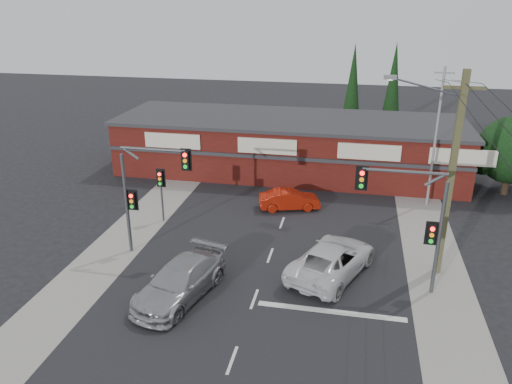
% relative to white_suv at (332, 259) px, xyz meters
% --- Properties ---
extents(ground, '(120.00, 120.00, 0.00)m').
position_rel_white_suv_xyz_m(ground, '(-3.31, -1.75, -0.82)').
color(ground, black).
rests_on(ground, ground).
extents(road_strip, '(14.00, 70.00, 0.01)m').
position_rel_white_suv_xyz_m(road_strip, '(-3.31, 3.25, -0.81)').
color(road_strip, black).
rests_on(road_strip, ground).
extents(verge_left, '(3.00, 70.00, 0.02)m').
position_rel_white_suv_xyz_m(verge_left, '(-11.81, 3.25, -0.81)').
color(verge_left, gray).
rests_on(verge_left, ground).
extents(verge_right, '(3.00, 70.00, 0.02)m').
position_rel_white_suv_xyz_m(verge_right, '(5.19, 3.25, -0.81)').
color(verge_right, gray).
rests_on(verge_right, ground).
extents(stop_line, '(6.50, 0.35, 0.01)m').
position_rel_white_suv_xyz_m(stop_line, '(0.19, -3.25, -0.80)').
color(stop_line, silver).
rests_on(stop_line, ground).
extents(white_suv, '(4.72, 6.47, 1.63)m').
position_rel_white_suv_xyz_m(white_suv, '(0.00, 0.00, 0.00)').
color(white_suv, silver).
rests_on(white_suv, ground).
extents(silver_suv, '(3.62, 6.04, 1.64)m').
position_rel_white_suv_xyz_m(silver_suv, '(-6.68, -3.42, 0.00)').
color(silver_suv, '#A2A4A7').
rests_on(silver_suv, ground).
extents(red_sedan, '(4.12, 2.40, 1.28)m').
position_rel_white_suv_xyz_m(red_sedan, '(-3.18, 7.68, -0.18)').
color(red_sedan, '#9D1A09').
rests_on(red_sedan, ground).
extents(lane_dashes, '(0.12, 51.93, 0.01)m').
position_rel_white_suv_xyz_m(lane_dashes, '(-3.31, 5.42, -0.80)').
color(lane_dashes, silver).
rests_on(lane_dashes, ground).
extents(shop_building, '(27.30, 8.40, 4.22)m').
position_rel_white_suv_xyz_m(shop_building, '(-4.30, 15.24, 1.32)').
color(shop_building, '#44110D').
rests_on(shop_building, ground).
extents(conifer_near, '(1.80, 1.80, 9.25)m').
position_rel_white_suv_xyz_m(conifer_near, '(0.19, 22.25, 4.66)').
color(conifer_near, '#2D2116').
rests_on(conifer_near, ground).
extents(conifer_far, '(1.80, 1.80, 9.25)m').
position_rel_white_suv_xyz_m(conifer_far, '(3.69, 24.25, 4.66)').
color(conifer_far, '#2D2116').
rests_on(conifer_far, ground).
extents(traffic_mast_left, '(3.77, 0.27, 5.97)m').
position_rel_white_suv_xyz_m(traffic_mast_left, '(-9.74, 0.25, 3.11)').
color(traffic_mast_left, '#47494C').
rests_on(traffic_mast_left, ground).
extents(traffic_mast_right, '(3.96, 0.27, 5.97)m').
position_rel_white_suv_xyz_m(traffic_mast_right, '(3.55, -0.75, 3.13)').
color(traffic_mast_right, '#47494C').
rests_on(traffic_mast_right, ground).
extents(pedestal_signal, '(0.55, 0.27, 3.38)m').
position_rel_white_suv_xyz_m(pedestal_signal, '(-10.51, 4.26, 1.59)').
color(pedestal_signal, '#47494C').
rests_on(pedestal_signal, ground).
extents(utility_pole, '(4.38, 0.59, 10.00)m').
position_rel_white_suv_xyz_m(utility_pole, '(5.06, 1.24, 4.58)').
color(utility_pole, brown).
rests_on(utility_pole, ground).
extents(steel_pole, '(1.20, 0.16, 9.00)m').
position_rel_white_suv_xyz_m(steel_pole, '(5.69, 10.25, 3.89)').
color(steel_pole, gray).
rests_on(steel_pole, ground).
extents(power_lines, '(2.01, 29.00, 1.22)m').
position_rel_white_suv_xyz_m(power_lines, '(5.17, -4.22, 8.22)').
color(power_lines, black).
rests_on(power_lines, ground).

